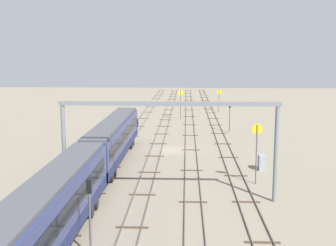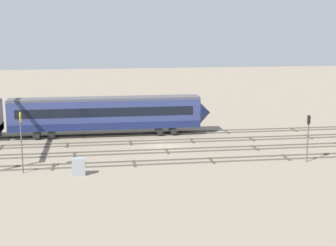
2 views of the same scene
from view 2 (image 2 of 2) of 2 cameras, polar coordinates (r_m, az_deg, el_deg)
ground_plane at (r=58.77m, az=-0.44°, el=-2.69°), size 211.11×211.11×0.00m
track_near_foreground at (r=52.21m, az=0.61°, el=-4.40°), size 195.11×2.40×0.16m
track_second_near at (r=56.56m, az=-0.12°, el=-3.17°), size 195.11×2.40×0.16m
track_middle at (r=60.95m, az=-0.73°, el=-2.12°), size 195.11×2.40×0.16m
track_with_train at (r=65.36m, az=-1.27°, el=-1.21°), size 195.11×2.40×0.16m
speed_sign_near_foreground at (r=49.62m, az=-16.30°, el=-1.15°), size 0.14×0.99×5.95m
signal_light_trackside_departure at (r=53.63m, az=15.60°, el=-0.96°), size 0.31×0.32×4.91m
relay_cabinet at (r=48.45m, az=-10.08°, el=-4.89°), size 1.27×0.71×1.66m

